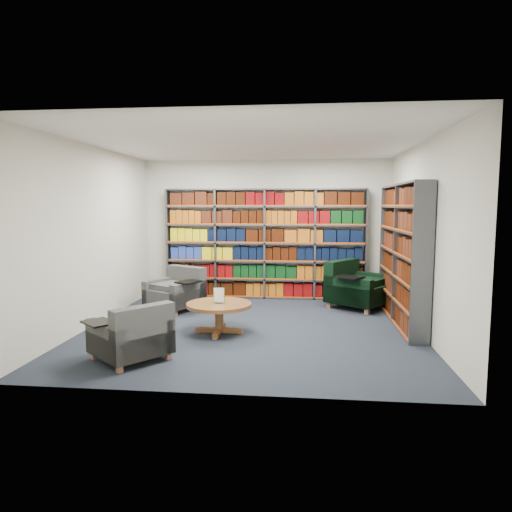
# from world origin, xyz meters

# --- Properties ---
(room_shell) EXTENTS (5.02, 5.02, 2.82)m
(room_shell) POSITION_xyz_m (0.00, 0.00, 1.40)
(room_shell) COLOR black
(room_shell) RESTS_ON ground
(bookshelf_back) EXTENTS (4.00, 0.28, 2.20)m
(bookshelf_back) POSITION_xyz_m (0.00, 2.34, 1.10)
(bookshelf_back) COLOR #47494F
(bookshelf_back) RESTS_ON ground
(bookshelf_right) EXTENTS (0.28, 2.50, 2.20)m
(bookshelf_right) POSITION_xyz_m (2.34, 0.60, 1.10)
(bookshelf_right) COLOR #47494F
(bookshelf_right) RESTS_ON ground
(chair_teal_left) EXTENTS (1.12, 1.12, 0.75)m
(chair_teal_left) POSITION_xyz_m (-1.49, 1.18, 0.30)
(chair_teal_left) COLOR #021433
(chair_teal_left) RESTS_ON ground
(chair_green_right) EXTENTS (1.31, 1.33, 0.86)m
(chair_green_right) POSITION_xyz_m (1.72, 1.68, 0.35)
(chair_green_right) COLOR black
(chair_green_right) RESTS_ON ground
(chair_teal_front) EXTENTS (1.10, 1.10, 0.71)m
(chair_teal_front) POSITION_xyz_m (-1.26, -1.63, 0.29)
(chair_teal_front) COLOR #021433
(chair_teal_front) RESTS_ON ground
(coffee_table) EXTENTS (0.96, 0.96, 0.67)m
(coffee_table) POSITION_xyz_m (-0.45, -0.33, 0.36)
(coffee_table) COLOR brown
(coffee_table) RESTS_ON ground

